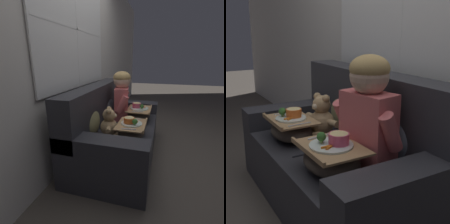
# 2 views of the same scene
# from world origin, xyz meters

# --- Properties ---
(ground_plane) EXTENTS (14.00, 14.00, 0.00)m
(ground_plane) POSITION_xyz_m (0.00, 0.00, 0.00)
(ground_plane) COLOR #4C443D
(wall_back_with_window) EXTENTS (8.00, 0.08, 2.60)m
(wall_back_with_window) POSITION_xyz_m (0.00, 0.56, 1.31)
(wall_back_with_window) COLOR beige
(wall_back_with_window) RESTS_ON ground_plane
(couch) EXTENTS (1.64, 0.86, 0.90)m
(couch) POSITION_xyz_m (0.00, 0.07, 0.32)
(couch) COLOR #2D2D33
(couch) RESTS_ON ground_plane
(throw_pillow_behind_child) EXTENTS (0.38, 0.18, 0.39)m
(throw_pillow_behind_child) POSITION_xyz_m (0.30, 0.24, 0.59)
(throw_pillow_behind_child) COLOR slate
(throw_pillow_behind_child) RESTS_ON couch
(throw_pillow_behind_teddy) EXTENTS (0.36, 0.17, 0.37)m
(throw_pillow_behind_teddy) POSITION_xyz_m (-0.30, 0.24, 0.59)
(throw_pillow_behind_teddy) COLOR #898456
(throw_pillow_behind_teddy) RESTS_ON couch
(child_figure) EXTENTS (0.48, 0.26, 0.65)m
(child_figure) POSITION_xyz_m (0.30, 0.04, 0.76)
(child_figure) COLOR #DB6666
(child_figure) RESTS_ON couch
(teddy_bear) EXTENTS (0.34, 0.24, 0.32)m
(teddy_bear) POSITION_xyz_m (-0.30, 0.04, 0.54)
(teddy_bear) COLOR tan
(teddy_bear) RESTS_ON couch
(lap_tray_child) EXTENTS (0.41, 0.31, 0.23)m
(lap_tray_child) POSITION_xyz_m (0.30, -0.20, 0.50)
(lap_tray_child) COLOR #473D33
(lap_tray_child) RESTS_ON child_figure
(lap_tray_teddy) EXTENTS (0.40, 0.29, 0.23)m
(lap_tray_teddy) POSITION_xyz_m (-0.30, -0.20, 0.50)
(lap_tray_teddy) COLOR #473D33
(lap_tray_teddy) RESTS_ON teddy_bear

